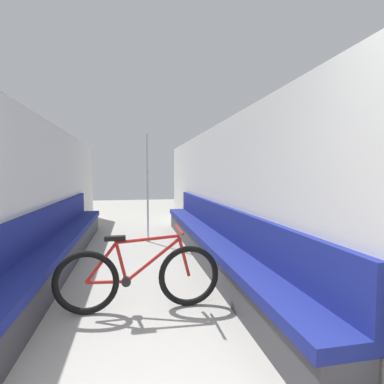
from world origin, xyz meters
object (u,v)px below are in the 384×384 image
object	(u,v)px
grab_pole_near	(148,190)
bench_seat_row_right	(210,242)
bench_seat_row_left	(58,249)
bicycle	(139,277)

from	to	relation	value
grab_pole_near	bench_seat_row_right	bearing A→B (deg)	-59.58
bench_seat_row_left	grab_pole_near	bearing A→B (deg)	48.10
bench_seat_row_left	bench_seat_row_right	bearing A→B (deg)	0.00
bench_seat_row_left	grab_pole_near	xyz separation A→B (m)	(1.34, 1.49, 0.74)
bench_seat_row_right	bicycle	xyz separation A→B (m)	(-1.11, -1.50, 0.03)
bench_seat_row_left	grab_pole_near	world-z (taller)	grab_pole_near
bench_seat_row_left	bench_seat_row_right	distance (m)	2.21
grab_pole_near	bench_seat_row_left	bearing A→B (deg)	-131.90
bench_seat_row_right	grab_pole_near	distance (m)	1.88
bicycle	grab_pole_near	world-z (taller)	grab_pole_near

